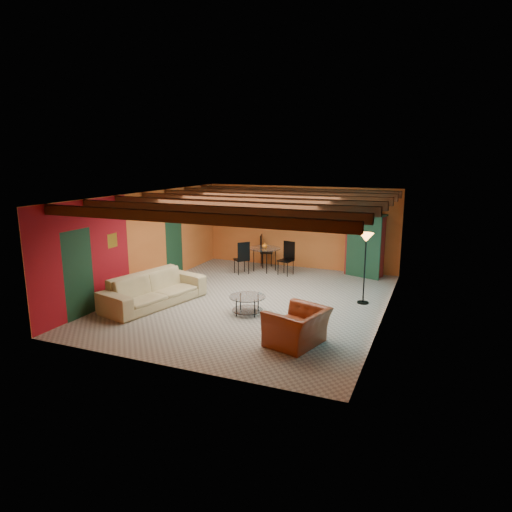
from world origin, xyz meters
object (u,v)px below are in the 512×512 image
at_px(floor_lamp, 365,268).
at_px(vase, 265,236).
at_px(dining_table, 265,255).
at_px(coffee_table, 247,305).
at_px(armoire, 365,246).
at_px(armchair, 297,327).
at_px(sofa, 154,289).
at_px(potted_plant, 367,208).

relative_size(floor_lamp, vase, 9.84).
bearing_deg(dining_table, coffee_table, -74.30).
bearing_deg(coffee_table, armoire, 67.20).
height_order(armoire, floor_lamp, armoire).
bearing_deg(armchair, coffee_table, -111.49).
xyz_separation_m(coffee_table, dining_table, (-1.11, 3.97, 0.31)).
xyz_separation_m(sofa, floor_lamp, (4.84, 2.11, 0.51)).
height_order(dining_table, vase, vase).
bearing_deg(armoire, armchair, -74.90).
height_order(armchair, potted_plant, potted_plant).
relative_size(sofa, vase, 14.71).
height_order(dining_table, armoire, armoire).
bearing_deg(potted_plant, dining_table, -167.63).
bearing_deg(potted_plant, floor_lamp, -80.82).
bearing_deg(armoire, sofa, -113.58).
height_order(armoire, vase, armoire).
height_order(coffee_table, potted_plant, potted_plant).
height_order(coffee_table, dining_table, dining_table).
distance_m(sofa, coffee_table, 2.46).
bearing_deg(armchair, dining_table, -135.84).
bearing_deg(vase, armoire, 12.37).
bearing_deg(armoire, dining_table, -149.36).
distance_m(dining_table, vase, 0.62).
bearing_deg(potted_plant, armoire, 0.00).
bearing_deg(dining_table, floor_lamp, -31.03).
bearing_deg(coffee_table, dining_table, 105.70).
bearing_deg(armchair, armoire, -166.60).
distance_m(floor_lamp, vase, 4.11).
height_order(coffee_table, armoire, armoire).
height_order(sofa, floor_lamp, floor_lamp).
bearing_deg(vase, floor_lamp, -31.03).
relative_size(sofa, potted_plant, 5.60).
xyz_separation_m(armchair, dining_table, (-2.74, 5.24, 0.16)).
height_order(sofa, coffee_table, sofa).
xyz_separation_m(sofa, vase, (1.32, 4.22, 0.75)).
bearing_deg(vase, potted_plant, 12.37).
xyz_separation_m(armoire, vase, (-3.06, -0.67, 0.21)).
relative_size(armchair, potted_plant, 2.33).
bearing_deg(vase, armchair, -62.40).
bearing_deg(armoire, vase, -149.36).
relative_size(armoire, floor_lamp, 1.04).
xyz_separation_m(potted_plant, vase, (-3.06, -0.67, -0.98)).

